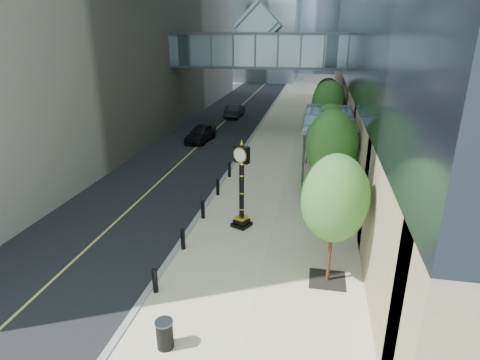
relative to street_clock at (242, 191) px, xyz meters
name	(u,v)px	position (x,y,z in m)	size (l,w,h in m)	color
ground	(220,320)	(0.56, -6.88, -1.93)	(320.00, 320.00, 0.00)	gray
road	(241,107)	(-6.44, 33.12, -1.92)	(8.00, 180.00, 0.02)	black
sidewalk	(303,109)	(1.56, 33.12, -1.90)	(8.00, 180.00, 0.06)	beige
curb	(272,107)	(-2.44, 33.12, -1.90)	(0.25, 180.00, 0.07)	gray
skywalk	(258,48)	(-2.44, 21.12, 5.78)	(17.00, 4.20, 5.80)	slate
entrance_canopy	(329,118)	(4.04, 7.12, 2.26)	(3.00, 8.00, 4.38)	#383F44
bollard_row	(211,198)	(-2.14, 2.12, -1.42)	(0.20, 16.20, 0.90)	black
street_trees	(329,123)	(4.16, 8.85, 1.63)	(2.67, 28.45, 5.49)	black
street_clock	(242,191)	(0.00, 0.00, 0.00)	(1.07, 1.07, 4.32)	black
trash_bin	(165,335)	(-0.78, -8.45, -1.42)	(0.52, 0.52, 0.90)	black
pedestrian	(317,182)	(3.58, 4.78, -1.05)	(0.60, 0.39, 1.65)	beige
car_near	(201,133)	(-6.64, 15.57, -1.18)	(1.72, 4.28, 1.46)	black
car_far	(235,110)	(-5.86, 26.57, -1.20)	(1.52, 4.35, 1.43)	black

